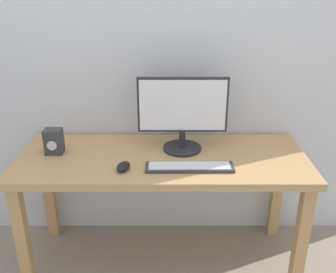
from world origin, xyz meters
name	(u,v)px	position (x,y,z in m)	size (l,w,h in m)	color
ground_plane	(163,257)	(0.00, 0.00, 0.00)	(6.00, 6.00, 0.00)	gray
wall_back	(162,6)	(0.00, 0.35, 1.50)	(2.90, 0.04, 3.00)	silver
desk	(162,171)	(0.00, 0.00, 0.63)	(1.63, 0.63, 0.72)	tan
monitor	(182,112)	(0.12, 0.10, 0.95)	(0.51, 0.22, 0.43)	#232328
keyboard_primary	(189,167)	(0.15, -0.15, 0.73)	(0.47, 0.12, 0.02)	#333338
mouse	(123,167)	(-0.20, -0.16, 0.74)	(0.06, 0.10, 0.04)	black
audio_controller	(54,141)	(-0.61, 0.04, 0.79)	(0.10, 0.09, 0.14)	#333338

